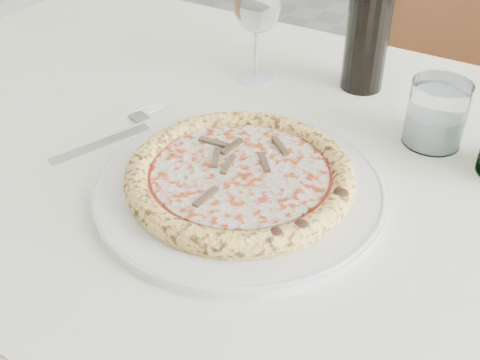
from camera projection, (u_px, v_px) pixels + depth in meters
The scene contains 8 objects.
dining_table at pixel (276, 207), 0.86m from camera, with size 1.42×0.84×0.76m.
chair_far at pixel (438, 89), 1.43m from camera, with size 0.52×0.52×0.93m.
plate at pixel (240, 187), 0.73m from camera, with size 0.36×0.36×0.02m.
pizza at pixel (240, 176), 0.72m from camera, with size 0.28×0.28×0.03m.
fork at pixel (113, 135), 0.84m from camera, with size 0.07×0.21×0.00m.
wine_glass at pixel (257, 8), 0.92m from camera, with size 0.07×0.07×0.16m.
tumbler at pixel (436, 118), 0.81m from camera, with size 0.08×0.08×0.09m.
wine_bottle at pixel (370, 18), 0.90m from camera, with size 0.07×0.07×0.27m.
Camera 1 is at (0.14, -0.86, 1.20)m, focal length 45.00 mm.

